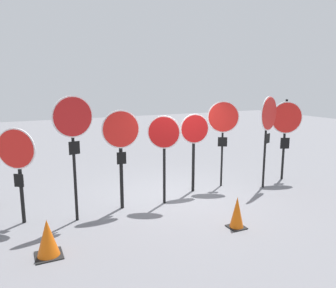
{
  "coord_description": "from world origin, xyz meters",
  "views": [
    {
      "loc": [
        -3.8,
        -7.18,
        2.95
      ],
      "look_at": [
        -0.32,
        0.0,
        1.44
      ],
      "focal_mm": 35.0,
      "sensor_mm": 36.0,
      "label": 1
    }
  ],
  "objects_px": {
    "stop_sign_5": "(223,123)",
    "stop_sign_7": "(286,124)",
    "stop_sign_0": "(17,157)",
    "stop_sign_2": "(121,141)",
    "stop_sign_4": "(194,137)",
    "stop_sign_1": "(73,128)",
    "stop_sign_6": "(268,120)",
    "traffic_cone_0": "(48,238)",
    "stop_sign_3": "(164,140)",
    "traffic_cone_1": "(237,213)"
  },
  "relations": [
    {
      "from": "stop_sign_1",
      "to": "stop_sign_4",
      "type": "distance_m",
      "value": 3.31
    },
    {
      "from": "stop_sign_6",
      "to": "traffic_cone_1",
      "type": "bearing_deg",
      "value": -166.46
    },
    {
      "from": "stop_sign_0",
      "to": "stop_sign_5",
      "type": "relative_size",
      "value": 0.84
    },
    {
      "from": "stop_sign_2",
      "to": "stop_sign_5",
      "type": "bearing_deg",
      "value": 12.68
    },
    {
      "from": "traffic_cone_1",
      "to": "stop_sign_5",
      "type": "bearing_deg",
      "value": 61.65
    },
    {
      "from": "stop_sign_3",
      "to": "traffic_cone_0",
      "type": "xyz_separation_m",
      "value": [
        -2.84,
        -1.36,
        -1.27
      ]
    },
    {
      "from": "stop_sign_1",
      "to": "stop_sign_6",
      "type": "distance_m",
      "value": 5.2
    },
    {
      "from": "stop_sign_6",
      "to": "traffic_cone_1",
      "type": "height_order",
      "value": "stop_sign_6"
    },
    {
      "from": "stop_sign_2",
      "to": "stop_sign_4",
      "type": "relative_size",
      "value": 1.1
    },
    {
      "from": "stop_sign_0",
      "to": "traffic_cone_0",
      "type": "height_order",
      "value": "stop_sign_0"
    },
    {
      "from": "stop_sign_0",
      "to": "stop_sign_2",
      "type": "bearing_deg",
      "value": 31.44
    },
    {
      "from": "stop_sign_7",
      "to": "stop_sign_1",
      "type": "bearing_deg",
      "value": -153.88
    },
    {
      "from": "traffic_cone_0",
      "to": "stop_sign_0",
      "type": "bearing_deg",
      "value": 102.04
    },
    {
      "from": "stop_sign_5",
      "to": "traffic_cone_0",
      "type": "distance_m",
      "value": 5.46
    },
    {
      "from": "stop_sign_0",
      "to": "traffic_cone_1",
      "type": "relative_size",
      "value": 3.09
    },
    {
      "from": "stop_sign_7",
      "to": "traffic_cone_0",
      "type": "xyz_separation_m",
      "value": [
        -6.99,
        -1.63,
        -1.4
      ]
    },
    {
      "from": "stop_sign_1",
      "to": "stop_sign_5",
      "type": "relative_size",
      "value": 1.1
    },
    {
      "from": "stop_sign_1",
      "to": "stop_sign_7",
      "type": "relative_size",
      "value": 1.1
    },
    {
      "from": "traffic_cone_1",
      "to": "stop_sign_3",
      "type": "bearing_deg",
      "value": 112.51
    },
    {
      "from": "stop_sign_3",
      "to": "stop_sign_6",
      "type": "height_order",
      "value": "stop_sign_6"
    },
    {
      "from": "traffic_cone_0",
      "to": "traffic_cone_1",
      "type": "distance_m",
      "value": 3.64
    },
    {
      "from": "stop_sign_2",
      "to": "stop_sign_5",
      "type": "distance_m",
      "value": 3.11
    },
    {
      "from": "stop_sign_6",
      "to": "traffic_cone_1",
      "type": "relative_size",
      "value": 3.9
    },
    {
      "from": "stop_sign_3",
      "to": "stop_sign_6",
      "type": "relative_size",
      "value": 0.85
    },
    {
      "from": "stop_sign_1",
      "to": "stop_sign_3",
      "type": "relative_size",
      "value": 1.23
    },
    {
      "from": "stop_sign_7",
      "to": "traffic_cone_1",
      "type": "height_order",
      "value": "stop_sign_7"
    },
    {
      "from": "stop_sign_5",
      "to": "stop_sign_6",
      "type": "distance_m",
      "value": 1.22
    },
    {
      "from": "stop_sign_7",
      "to": "traffic_cone_0",
      "type": "distance_m",
      "value": 7.31
    },
    {
      "from": "stop_sign_4",
      "to": "stop_sign_2",
      "type": "bearing_deg",
      "value": -159.65
    },
    {
      "from": "stop_sign_2",
      "to": "stop_sign_5",
      "type": "relative_size",
      "value": 0.96
    },
    {
      "from": "stop_sign_1",
      "to": "stop_sign_2",
      "type": "height_order",
      "value": "stop_sign_1"
    },
    {
      "from": "stop_sign_2",
      "to": "stop_sign_0",
      "type": "bearing_deg",
      "value": -177.83
    },
    {
      "from": "stop_sign_2",
      "to": "stop_sign_4",
      "type": "height_order",
      "value": "stop_sign_2"
    },
    {
      "from": "stop_sign_0",
      "to": "stop_sign_4",
      "type": "xyz_separation_m",
      "value": [
        4.3,
        0.21,
        0.07
      ]
    },
    {
      "from": "stop_sign_4",
      "to": "stop_sign_5",
      "type": "distance_m",
      "value": 1.0
    },
    {
      "from": "stop_sign_6",
      "to": "stop_sign_7",
      "type": "xyz_separation_m",
      "value": [
        1.05,
        0.38,
        -0.19
      ]
    },
    {
      "from": "stop_sign_3",
      "to": "stop_sign_7",
      "type": "relative_size",
      "value": 0.89
    },
    {
      "from": "stop_sign_5",
      "to": "stop_sign_7",
      "type": "relative_size",
      "value": 1.0
    },
    {
      "from": "stop_sign_1",
      "to": "traffic_cone_0",
      "type": "xyz_separation_m",
      "value": [
        -0.74,
        -1.26,
        -1.69
      ]
    },
    {
      "from": "stop_sign_0",
      "to": "stop_sign_2",
      "type": "relative_size",
      "value": 0.88
    },
    {
      "from": "stop_sign_2",
      "to": "traffic_cone_1",
      "type": "height_order",
      "value": "stop_sign_2"
    },
    {
      "from": "stop_sign_1",
      "to": "stop_sign_6",
      "type": "bearing_deg",
      "value": -10.8
    },
    {
      "from": "stop_sign_4",
      "to": "stop_sign_7",
      "type": "relative_size",
      "value": 0.87
    },
    {
      "from": "stop_sign_1",
      "to": "stop_sign_7",
      "type": "xyz_separation_m",
      "value": [
        6.25,
        0.37,
        -0.28
      ]
    },
    {
      "from": "stop_sign_1",
      "to": "stop_sign_6",
      "type": "height_order",
      "value": "stop_sign_1"
    },
    {
      "from": "stop_sign_3",
      "to": "stop_sign_7",
      "type": "bearing_deg",
      "value": 36.11
    },
    {
      "from": "stop_sign_0",
      "to": "stop_sign_7",
      "type": "relative_size",
      "value": 0.84
    },
    {
      "from": "stop_sign_4",
      "to": "stop_sign_5",
      "type": "xyz_separation_m",
      "value": [
        0.95,
        0.05,
        0.33
      ]
    },
    {
      "from": "stop_sign_4",
      "to": "traffic_cone_1",
      "type": "height_order",
      "value": "stop_sign_4"
    },
    {
      "from": "stop_sign_3",
      "to": "traffic_cone_0",
      "type": "relative_size",
      "value": 3.29
    }
  ]
}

